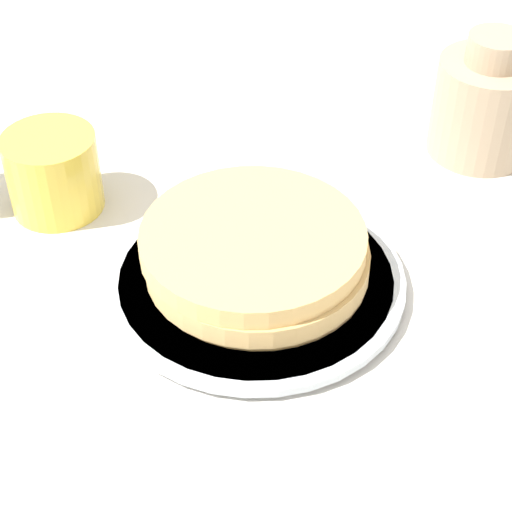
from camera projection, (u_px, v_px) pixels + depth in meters
name	position (u px, v px, depth m)	size (l,w,h in m)	color
ground_plane	(225.00, 311.00, 0.67)	(4.00, 4.00, 0.00)	silver
plate	(256.00, 280.00, 0.69)	(0.24, 0.24, 0.01)	silver
pancake_stack	(256.00, 254.00, 0.67)	(0.19, 0.18, 0.05)	tan
juice_glass	(53.00, 173.00, 0.75)	(0.08, 0.08, 0.07)	yellow
cream_jug	(486.00, 103.00, 0.81)	(0.10, 0.10, 0.12)	tan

